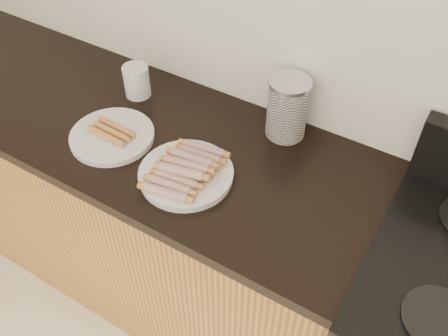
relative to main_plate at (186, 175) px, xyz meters
The scene contains 10 objects.
wall_back 0.59m from the main_plate, 69.79° to the left, with size 4.00×0.04×2.60m, color silver.
cabinet_base 0.74m from the main_plate, 169.38° to the left, with size 2.20×0.59×0.86m, color #AE8330.
counter_slab 0.56m from the main_plate, 169.38° to the left, with size 2.20×0.62×0.04m, color black.
burner_near_left 0.77m from the main_plate, ahead, with size 0.18×0.18×0.01m, color black.
main_plate is the anchor object (origin of this frame).
side_plate 0.30m from the main_plate, behind, with size 0.27×0.27×0.02m, color white.
hotdog_pile 0.03m from the main_plate, behind, with size 0.13×0.25×0.05m.
plain_sausages 0.30m from the main_plate, behind, with size 0.14×0.08×0.02m.
canister 0.38m from the main_plate, 64.45° to the left, with size 0.13×0.13×0.20m.
mug 0.45m from the main_plate, 146.43° to the left, with size 0.09×0.09×0.11m, color white.
Camera 1 is at (0.47, 0.77, 1.97)m, focal length 40.00 mm.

